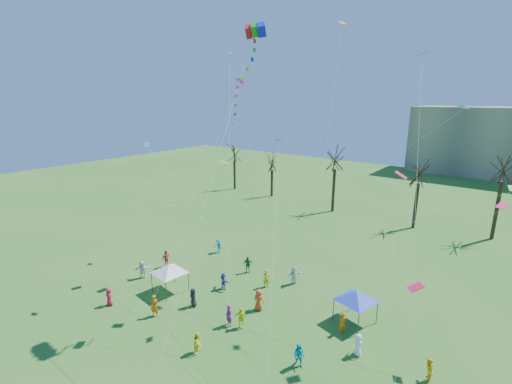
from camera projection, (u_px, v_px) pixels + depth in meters
The scene contains 7 objects.
ground at pixel (193, 368), 23.10m from camera, with size 160.00×160.00×0.00m, color #276720.
bare_tree_row at pixel (425, 176), 46.49m from camera, with size 68.08×9.13×11.45m.
big_box_kite at pixel (242, 94), 25.77m from camera, with size 2.84×7.52×23.30m.
canopy_tent_white at pixel (169, 268), 31.67m from camera, with size 3.55×3.55×2.68m.
canopy_tent_blue at pixel (356, 296), 27.29m from camera, with size 3.48×3.48×2.70m.
festival_crowd at pixel (245, 306), 28.42m from camera, with size 26.86×15.19×1.83m.
small_kites_aloft at pixel (301, 153), 26.79m from camera, with size 28.07×16.81×33.34m.
Camera 1 is at (15.10, -12.83, 16.99)m, focal length 25.00 mm.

